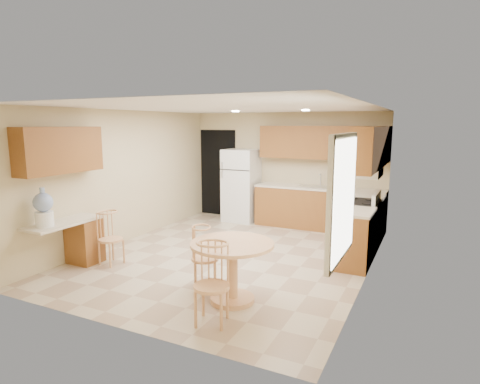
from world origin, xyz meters
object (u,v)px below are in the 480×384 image
at_px(dining_table, 232,263).
at_px(refrigerator, 241,185).
at_px(chair_desk, 107,234).
at_px(water_crock, 44,209).
at_px(stove, 358,226).
at_px(chair_table_b, 207,279).
at_px(chair_table_a, 202,252).

bearing_deg(dining_table, refrigerator, 114.13).
bearing_deg(chair_desk, water_crock, -22.52).
bearing_deg(stove, refrigerator, 157.01).
bearing_deg(refrigerator, dining_table, -65.87).
bearing_deg(water_crock, chair_desk, 58.96).
xyz_separation_m(dining_table, chair_desk, (-2.39, 0.31, 0.01)).
xyz_separation_m(dining_table, chair_table_b, (0.05, -0.70, 0.05)).
height_order(chair_table_a, chair_desk, chair_table_a).
bearing_deg(dining_table, water_crock, -171.19).
distance_m(chair_table_a, chair_desk, 1.84).
bearing_deg(dining_table, stove, 68.55).
height_order(refrigerator, chair_table_a, refrigerator).
bearing_deg(chair_table_b, chair_table_a, -69.65).
relative_size(dining_table, water_crock, 1.84).
bearing_deg(chair_table_a, refrigerator, 167.00).
distance_m(chair_table_a, water_crock, 2.42).
distance_m(chair_table_b, chair_desk, 2.64).
bearing_deg(dining_table, chair_table_b, -85.91).
height_order(chair_desk, water_crock, water_crock).
distance_m(dining_table, chair_table_a, 0.58).
xyz_separation_m(chair_table_b, water_crock, (-2.89, 0.26, 0.46)).
height_order(stove, chair_table_a, stove).
bearing_deg(chair_desk, chair_table_b, 76.06).
relative_size(dining_table, chair_desk, 1.23).
relative_size(dining_table, chair_table_a, 1.23).
bearing_deg(water_crock, stove, 39.27).
bearing_deg(refrigerator, water_crock, -103.34).
height_order(dining_table, chair_table_b, chair_table_b).
relative_size(refrigerator, chair_table_b, 1.80).
height_order(refrigerator, chair_table_b, refrigerator).
xyz_separation_m(dining_table, chair_table_a, (-0.55, 0.17, 0.01)).
relative_size(refrigerator, stove, 1.53).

